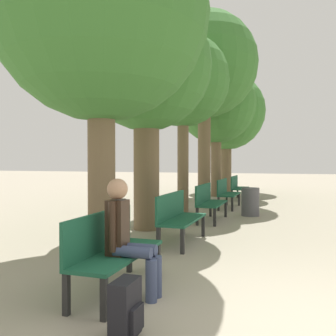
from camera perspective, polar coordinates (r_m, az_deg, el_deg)
The scene contains 15 objects.
ground_plane at distance 3.70m, azimuth 21.30°, elevation -22.68°, with size 80.00×80.00×0.00m, color gray.
bench_row_0 at distance 4.39m, azimuth -8.68°, elevation -11.70°, with size 0.50×1.56×0.90m.
bench_row_1 at distance 6.78m, azimuth 1.48°, elevation -7.10°, with size 0.50×1.56×0.90m.
bench_row_2 at distance 9.30m, azimuth 6.18°, elevation -4.86°, with size 0.50×1.56×0.90m.
bench_row_3 at distance 11.85m, azimuth 8.86°, elevation -3.56°, with size 0.50×1.56×0.90m.
bench_row_4 at distance 14.43m, azimuth 10.57°, elevation -2.72°, with size 0.50×1.56×0.90m.
tree_row_0 at distance 6.70m, azimuth -10.18°, elevation 22.08°, with size 3.57×3.57×5.70m.
tree_row_1 at distance 8.32m, azimuth -3.32°, elevation 14.86°, with size 2.82×2.82×4.95m.
tree_row_2 at distance 11.02m, azimuth 2.31°, elevation 13.05°, with size 2.67×2.67×5.13m.
tree_row_3 at distance 13.86m, azimuth 5.57°, elevation 15.27°, with size 3.78×3.78×6.80m.
tree_row_4 at distance 15.76m, azimuth 7.36°, elevation 9.62°, with size 3.28×3.28×5.48m.
tree_row_5 at distance 18.22m, azimuth 8.89°, elevation 8.42°, with size 3.66×3.66×5.65m.
person_seated at distance 4.18m, azimuth -6.25°, elevation -9.96°, with size 0.61×0.34×1.29m.
backpack at distance 3.37m, azimuth -6.42°, elevation -20.64°, with size 0.21×0.32×0.49m.
trash_bin at distance 10.32m, azimuth 12.43°, elevation -5.06°, with size 0.48×0.48×0.75m.
Camera 1 is at (-0.18, -3.38, 1.49)m, focal length 40.00 mm.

